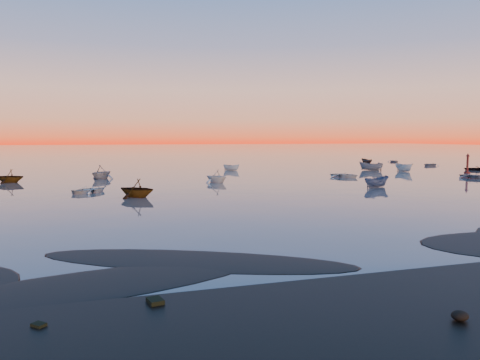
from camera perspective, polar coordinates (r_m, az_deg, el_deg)
name	(u,v)px	position (r m, az deg, el deg)	size (l,w,h in m)	color
ground	(147,161)	(121.54, -11.31, 2.23)	(600.00, 600.00, 0.00)	#655A54
mud_lobes	(374,260)	(24.45, 15.99, -9.38)	(140.00, 6.00, 0.07)	black
moored_fleet	(180,176)	(75.09, -7.38, 0.51)	(124.00, 58.00, 1.20)	silver
boat_near_center	(376,187)	(59.61, 16.30, -0.87)	(3.91, 1.66, 1.35)	#394B6D
boat_near_right	(216,182)	(63.60, -2.88, -0.30)	(3.78, 1.70, 1.32)	silver
channel_marker	(467,165)	(88.92, 25.98, 1.65)	(0.99, 0.99, 3.54)	#44100E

